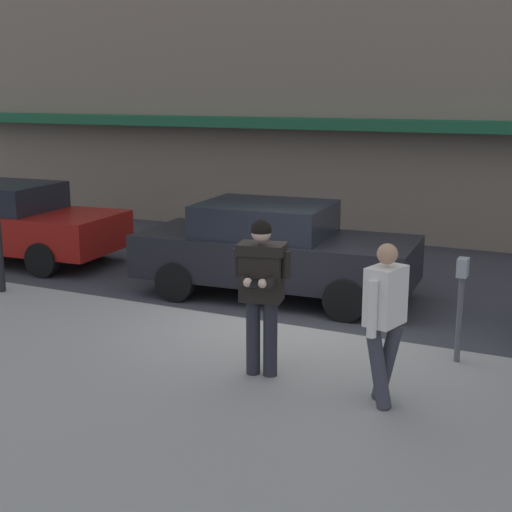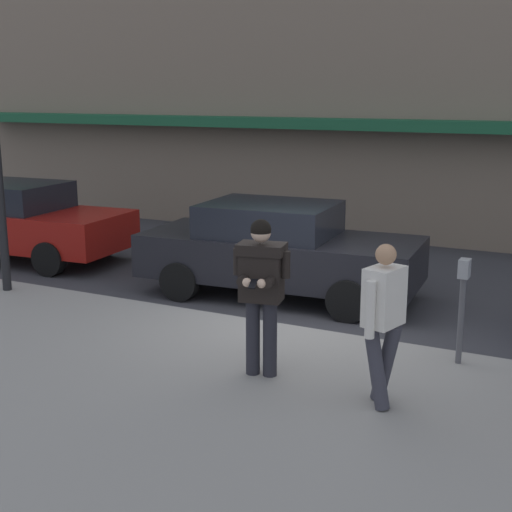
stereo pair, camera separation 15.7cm
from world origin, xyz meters
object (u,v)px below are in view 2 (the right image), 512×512
(parked_sedan_near, at_px, (17,220))
(man_texting_on_phone, at_px, (261,281))
(parking_meter, at_px, (462,296))
(pedestrian_in_light_coat, at_px, (383,315))
(parked_sedan_mid, at_px, (278,249))

(parked_sedan_near, distance_m, man_texting_on_phone, 8.00)
(parked_sedan_near, distance_m, parking_meter, 9.36)
(pedestrian_in_light_coat, height_order, parking_meter, pedestrian_in_light_coat)
(pedestrian_in_light_coat, xyz_separation_m, parking_meter, (0.49, 1.54, -0.14))
(parked_sedan_near, relative_size, man_texting_on_phone, 2.56)
(parked_sedan_near, xyz_separation_m, pedestrian_in_light_coat, (8.63, -3.65, 0.32))
(pedestrian_in_light_coat, bearing_deg, man_texting_on_phone, 173.91)
(parked_sedan_mid, bearing_deg, parking_meter, -31.61)
(parked_sedan_mid, height_order, man_texting_on_phone, man_texting_on_phone)
(man_texting_on_phone, height_order, parking_meter, man_texting_on_phone)
(pedestrian_in_light_coat, bearing_deg, parked_sedan_near, 157.09)
(parked_sedan_near, height_order, man_texting_on_phone, man_texting_on_phone)
(parked_sedan_mid, bearing_deg, parked_sedan_near, 179.49)
(parked_sedan_mid, relative_size, man_texting_on_phone, 2.56)
(parked_sedan_near, height_order, parked_sedan_mid, same)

